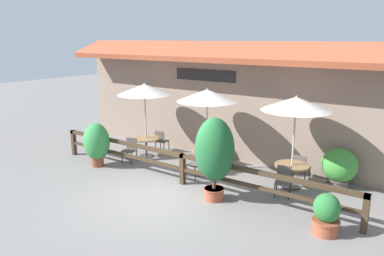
{
  "coord_description": "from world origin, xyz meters",
  "views": [
    {
      "loc": [
        6.37,
        -7.53,
        4.33
      ],
      "look_at": [
        0.01,
        1.54,
        1.66
      ],
      "focal_mm": 35.0,
      "sensor_mm": 36.0,
      "label": 1
    }
  ],
  "objects": [
    {
      "name": "chair_far_wallside",
      "position": [
        2.84,
        3.37,
        0.47
      ],
      "size": [
        0.44,
        0.44,
        0.85
      ],
      "rotation": [
        0.0,
        0.0,
        3.09
      ],
      "color": "#514C47",
      "rests_on": "ground"
    },
    {
      "name": "building_facade",
      "position": [
        -0.0,
        4.1,
        2.17
      ],
      "size": [
        14.28,
        1.49,
        4.23
      ],
      "color": "gray",
      "rests_on": "ground"
    },
    {
      "name": "chair_far_streetside",
      "position": [
        2.83,
        1.96,
        0.47
      ],
      "size": [
        0.51,
        0.51,
        0.85
      ],
      "rotation": [
        0.0,
        0.0,
        0.25
      ],
      "color": "#514C47",
      "rests_on": "ground"
    },
    {
      "name": "patio_umbrella_near",
      "position": [
        -2.74,
        2.47,
        2.52
      ],
      "size": [
        1.98,
        1.98,
        2.76
      ],
      "color": "#B7B2A8",
      "rests_on": "ground"
    },
    {
      "name": "patio_railing",
      "position": [
        0.0,
        1.05,
        0.7
      ],
      "size": [
        10.4,
        0.14,
        0.95
      ],
      "color": "#3D2D1E",
      "rests_on": "ground"
    },
    {
      "name": "ground_plane",
      "position": [
        0.0,
        0.0,
        0.0
      ],
      "size": [
        60.0,
        60.0,
        0.0
      ],
      "primitive_type": "plane",
      "color": "slate"
    },
    {
      "name": "potted_plant_small_flowering",
      "position": [
        4.42,
        0.51,
        0.47
      ],
      "size": [
        0.63,
        0.63,
        0.97
      ],
      "color": "#9E4C33",
      "rests_on": "ground"
    },
    {
      "name": "patio_umbrella_far",
      "position": [
        2.8,
        2.67,
        2.52
      ],
      "size": [
        1.98,
        1.98,
        2.76
      ],
      "color": "#B7B2A8",
      "rests_on": "ground"
    },
    {
      "name": "dining_table_near",
      "position": [
        -2.74,
        2.47,
        0.58
      ],
      "size": [
        1.01,
        1.01,
        0.72
      ],
      "color": "olive",
      "rests_on": "ground"
    },
    {
      "name": "dining_table_far",
      "position": [
        2.8,
        2.67,
        0.58
      ],
      "size": [
        1.01,
        1.01,
        0.72
      ],
      "color": "olive",
      "rests_on": "ground"
    },
    {
      "name": "potted_plant_tall_tropical",
      "position": [
        3.92,
        3.55,
        0.62
      ],
      "size": [
        1.03,
        0.93,
        1.19
      ],
      "color": "#564C47",
      "rests_on": "ground"
    },
    {
      "name": "patio_umbrella_middle",
      "position": [
        -0.1,
        2.54,
        2.52
      ],
      "size": [
        1.98,
        1.98,
        2.76
      ],
      "color": "#B7B2A8",
      "rests_on": "ground"
    },
    {
      "name": "chair_middle_wallside",
      "position": [
        -0.04,
        3.24,
        0.47
      ],
      "size": [
        0.45,
        0.45,
        0.85
      ],
      "rotation": [
        0.0,
        0.0,
        3.21
      ],
      "color": "#514C47",
      "rests_on": "ground"
    },
    {
      "name": "chair_near_streetside",
      "position": [
        -2.81,
        1.69,
        0.47
      ],
      "size": [
        0.51,
        0.51,
        0.85
      ],
      "rotation": [
        0.0,
        0.0,
        0.25
      ],
      "color": "#514C47",
      "rests_on": "ground"
    },
    {
      "name": "potted_plant_entrance_palm",
      "position": [
        -3.39,
        0.68,
        0.84
      ],
      "size": [
        0.95,
        0.86,
        1.52
      ],
      "color": "brown",
      "rests_on": "ground"
    },
    {
      "name": "chair_middle_streetside",
      "position": [
        -0.02,
        1.83,
        0.47
      ],
      "size": [
        0.49,
        0.49,
        0.85
      ],
      "rotation": [
        0.0,
        0.0,
        -0.18
      ],
      "color": "#514C47",
      "rests_on": "ground"
    },
    {
      "name": "potted_plant_corner_fern",
      "position": [
        1.37,
        0.64,
        1.36
      ],
      "size": [
        1.1,
        0.99,
        2.3
      ],
      "color": "#9E4C33",
      "rests_on": "ground"
    },
    {
      "name": "dining_table_middle",
      "position": [
        -0.1,
        2.54,
        0.58
      ],
      "size": [
        1.01,
        1.01,
        0.72
      ],
      "color": "olive",
      "rests_on": "ground"
    },
    {
      "name": "chair_near_wallside",
      "position": [
        -2.66,
        3.25,
        0.47
      ],
      "size": [
        0.48,
        0.48,
        0.85
      ],
      "rotation": [
        0.0,
        0.0,
        3.3
      ],
      "color": "#514C47",
      "rests_on": "ground"
    }
  ]
}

